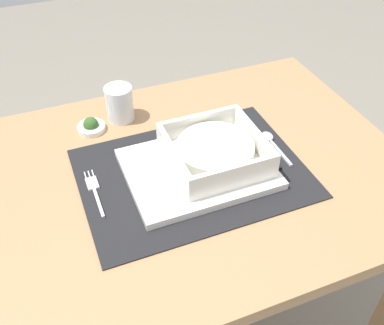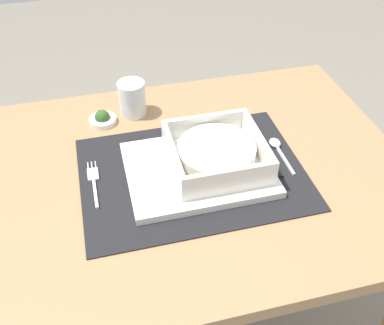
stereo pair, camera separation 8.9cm
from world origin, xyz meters
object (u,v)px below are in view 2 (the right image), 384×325
at_px(spoon, 277,147).
at_px(fork, 94,180).
at_px(dining_table, 191,209).
at_px(porridge_bowl, 216,154).
at_px(bread_knife, 265,165).
at_px(drinking_glass, 132,100).
at_px(condiment_saucer, 103,119).
at_px(butter_knife, 270,159).

bearing_deg(spoon, fork, -179.20).
xyz_separation_m(dining_table, fork, (-0.20, 0.01, 0.12)).
relative_size(porridge_bowl, bread_knife, 1.38).
distance_m(spoon, drinking_glass, 0.35).
height_order(porridge_bowl, fork, porridge_bowl).
bearing_deg(drinking_glass, condiment_saucer, -165.09).
bearing_deg(condiment_saucer, spoon, -28.41).
bearing_deg(spoon, dining_table, -175.11).
relative_size(porridge_bowl, butter_knife, 1.41).
bearing_deg(spoon, porridge_bowl, -168.99).
distance_m(dining_table, spoon, 0.23).
relative_size(spoon, condiment_saucer, 1.87).
xyz_separation_m(fork, butter_knife, (0.36, -0.03, 0.00)).
xyz_separation_m(fork, condiment_saucer, (0.04, 0.20, 0.00)).
bearing_deg(condiment_saucer, drinking_glass, 14.91).
relative_size(dining_table, condiment_saucer, 14.27).
bearing_deg(butter_knife, porridge_bowl, -177.84).
bearing_deg(bread_knife, drinking_glass, 126.26).
xyz_separation_m(bread_knife, condiment_saucer, (-0.31, 0.24, 0.00)).
bearing_deg(condiment_saucer, bread_knife, -38.12).
relative_size(porridge_bowl, spoon, 1.57).
height_order(spoon, butter_knife, spoon).
distance_m(dining_table, butter_knife, 0.21).
bearing_deg(fork, porridge_bowl, -7.32).
bearing_deg(condiment_saucer, butter_knife, -34.67).
distance_m(fork, drinking_glass, 0.25).
height_order(butter_knife, drinking_glass, drinking_glass).
xyz_separation_m(dining_table, porridge_bowl, (0.05, -0.01, 0.16)).
distance_m(butter_knife, condiment_saucer, 0.39).
bearing_deg(dining_table, condiment_saucer, 127.17).
distance_m(spoon, bread_knife, 0.07).
bearing_deg(dining_table, spoon, 5.02).
bearing_deg(fork, spoon, -1.16).
height_order(fork, spoon, spoon).
xyz_separation_m(bread_knife, drinking_glass, (-0.23, 0.26, 0.03)).
bearing_deg(butter_knife, bread_knife, -135.25).
bearing_deg(drinking_glass, butter_knife, -44.30).
bearing_deg(porridge_bowl, condiment_saucer, 133.30).
relative_size(bread_knife, drinking_glass, 1.63).
bearing_deg(fork, drinking_glass, 60.66).
xyz_separation_m(dining_table, drinking_glass, (-0.08, 0.23, 0.16)).
bearing_deg(drinking_glass, spoon, -37.08).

